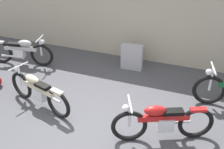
{
  "coord_description": "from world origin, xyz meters",
  "views": [
    {
      "loc": [
        2.09,
        -3.94,
        3.88
      ],
      "look_at": [
        0.02,
        1.49,
        0.55
      ],
      "focal_mm": 44.17,
      "sensor_mm": 36.0,
      "label": 1
    }
  ],
  "objects_px": {
    "motorcycle_silver": "(21,51)",
    "stone_marker": "(132,57)",
    "motorcycle_red": "(162,121)",
    "motorcycle_cream": "(38,91)"
  },
  "relations": [
    {
      "from": "stone_marker",
      "to": "motorcycle_red",
      "type": "bearing_deg",
      "value": -61.46
    },
    {
      "from": "motorcycle_red",
      "to": "motorcycle_silver",
      "type": "relative_size",
      "value": 0.96
    },
    {
      "from": "motorcycle_cream",
      "to": "motorcycle_silver",
      "type": "relative_size",
      "value": 0.97
    },
    {
      "from": "motorcycle_silver",
      "to": "motorcycle_red",
      "type": "bearing_deg",
      "value": -31.89
    },
    {
      "from": "stone_marker",
      "to": "motorcycle_red",
      "type": "relative_size",
      "value": 0.4
    },
    {
      "from": "motorcycle_cream",
      "to": "motorcycle_red",
      "type": "relative_size",
      "value": 1.01
    },
    {
      "from": "motorcycle_cream",
      "to": "motorcycle_silver",
      "type": "bearing_deg",
      "value": -28.02
    },
    {
      "from": "motorcycle_silver",
      "to": "stone_marker",
      "type": "bearing_deg",
      "value": 4.58
    },
    {
      "from": "motorcycle_cream",
      "to": "motorcycle_red",
      "type": "distance_m",
      "value": 2.88
    },
    {
      "from": "stone_marker",
      "to": "motorcycle_silver",
      "type": "height_order",
      "value": "motorcycle_silver"
    }
  ]
}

